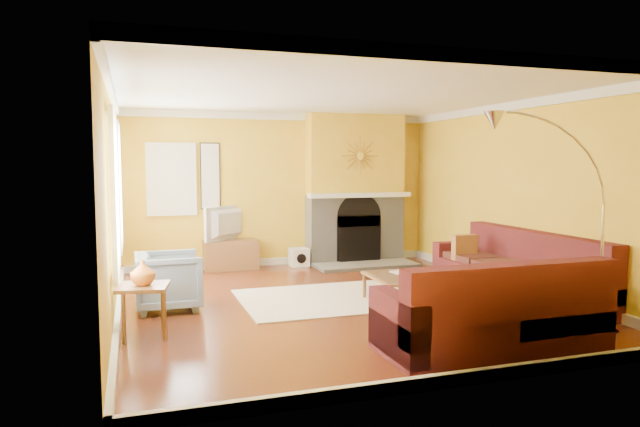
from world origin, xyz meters
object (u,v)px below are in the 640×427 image
object	(u,v)px
side_table	(144,311)
arc_lamp	(554,229)
sectional_sofa	(458,276)
armchair	(169,281)
coffee_table	(407,289)
media_console	(231,255)

from	to	relation	value
side_table	arc_lamp	xyz separation A→B (m)	(3.96, -1.44, 0.88)
sectional_sofa	armchair	xyz separation A→B (m)	(-3.33, 1.24, -0.09)
arc_lamp	coffee_table	bearing A→B (deg)	110.06
media_console	arc_lamp	world-z (taller)	arc_lamp
armchair	side_table	size ratio (longest dim) A/B	1.44
media_console	coffee_table	bearing A→B (deg)	-60.27
sectional_sofa	arc_lamp	size ratio (longest dim) A/B	1.53
sectional_sofa	side_table	xyz separation A→B (m)	(-3.65, 0.17, -0.18)
coffee_table	media_console	xyz separation A→B (m)	(-1.78, 3.12, 0.06)
side_table	media_console	bearing A→B (deg)	67.10
armchair	arc_lamp	xyz separation A→B (m)	(3.64, -2.51, 0.79)
sectional_sofa	armchair	bearing A→B (deg)	159.64
coffee_table	media_console	world-z (taller)	media_console
media_console	armchair	xyz separation A→B (m)	(-1.18, -2.47, 0.11)
side_table	arc_lamp	bearing A→B (deg)	-20.03
sectional_sofa	coffee_table	world-z (taller)	sectional_sofa
media_console	side_table	xyz separation A→B (m)	(-1.49, -3.54, 0.02)
sectional_sofa	coffee_table	distance (m)	0.75
sectional_sofa	armchair	size ratio (longest dim) A/B	4.45
coffee_table	armchair	xyz separation A→B (m)	(-2.96, 0.65, 0.17)
coffee_table	media_console	bearing A→B (deg)	119.73
sectional_sofa	media_console	size ratio (longest dim) A/B	3.85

